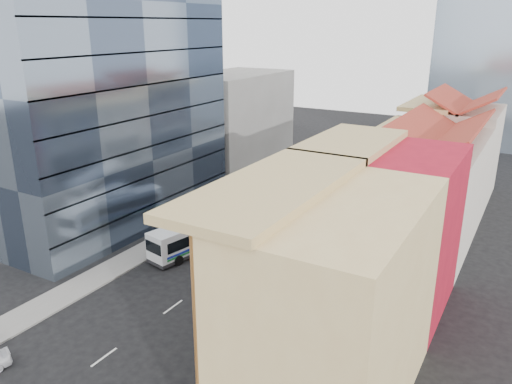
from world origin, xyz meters
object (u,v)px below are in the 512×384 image
Objects in this scene: shophouse_tan at (334,306)px; bus_left_far at (203,224)px; office_tower at (102,81)px; bus_right at (297,225)px; bus_left_near at (198,233)px.

shophouse_tan is 24.76m from bus_left_far.
office_tower is 3.15× the size of bus_left_far.
shophouse_tan is 1.30× the size of bus_right.
bus_right is (19.88, 4.82, -13.27)m from office_tower.
office_tower is 2.78× the size of bus_right.
bus_left_near is at bearing -7.91° from office_tower.
bus_right reaches higher than bus_left_far.
office_tower is 2.89× the size of bus_left_near.
bus_left_far is (-1.08, 2.34, -0.14)m from bus_left_near.
office_tower is (-31.00, 14.00, 9.00)m from shophouse_tan.
office_tower is at bearing -176.09° from bus_left_near.
shophouse_tan reaches higher than bus_left_far.
office_tower reaches higher than bus_left_near.
office_tower is 17.72m from bus_left_far.
bus_left_near is 1.09× the size of bus_left_far.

